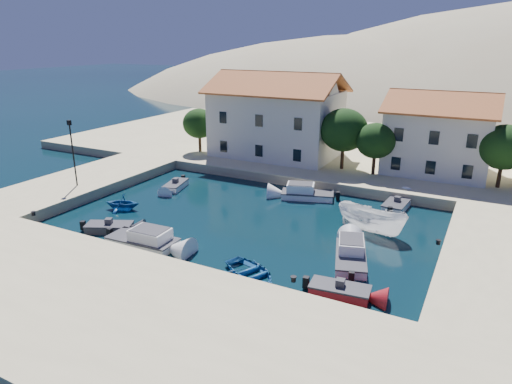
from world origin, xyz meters
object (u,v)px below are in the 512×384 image
at_px(lamppost, 72,147).
at_px(cabin_cruiser_east, 351,256).
at_px(rowboat_south, 250,275).
at_px(cabin_cruiser_south, 143,240).
at_px(building_mid, 439,132).
at_px(boat_east, 370,232).
at_px(building_left, 277,114).

height_order(lamppost, cabin_cruiser_east, lamppost).
distance_m(rowboat_south, cabin_cruiser_east, 6.95).
bearing_deg(rowboat_south, lamppost, 98.48).
distance_m(lamppost, cabin_cruiser_south, 14.98).
xyz_separation_m(building_mid, boat_east, (-2.41, -16.71, -5.22)).
bearing_deg(rowboat_south, building_left, 46.07).
distance_m(building_left, rowboat_south, 28.82).
relative_size(cabin_cruiser_south, rowboat_south, 1.28).
xyz_separation_m(building_left, rowboat_south, (10.61, -26.13, -5.94)).
bearing_deg(cabin_cruiser_east, boat_east, -16.33).
xyz_separation_m(building_mid, rowboat_south, (-7.39, -27.13, -5.22)).
relative_size(building_mid, rowboat_south, 2.54).
distance_m(cabin_cruiser_south, cabin_cruiser_east, 14.77).
bearing_deg(building_left, rowboat_south, -67.90).
distance_m(building_mid, rowboat_south, 28.60).
height_order(building_mid, boat_east, building_mid).
xyz_separation_m(lamppost, cabin_cruiser_east, (27.18, -1.39, -4.28)).
height_order(lamppost, boat_east, lamppost).
relative_size(cabin_cruiser_south, boat_east, 0.91).
height_order(cabin_cruiser_south, cabin_cruiser_east, same).
height_order(lamppost, rowboat_south, lamppost).
bearing_deg(boat_east, building_mid, 7.06).
bearing_deg(building_mid, rowboat_south, -105.24).
height_order(building_mid, lamppost, building_mid).
distance_m(rowboat_south, boat_east, 11.55).
bearing_deg(boat_east, rowboat_south, 169.72).
distance_m(building_mid, cabin_cruiser_east, 23.01).
bearing_deg(building_left, cabin_cruiser_south, -86.45).
relative_size(building_left, building_mid, 1.40).
xyz_separation_m(lamppost, boat_east, (27.09, 4.29, -4.75)).
distance_m(cabin_cruiser_south, boat_east, 17.29).
bearing_deg(rowboat_south, cabin_cruiser_east, -22.99).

